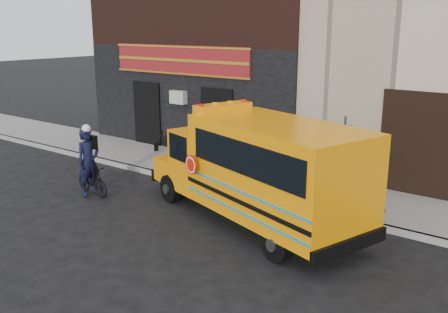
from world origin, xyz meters
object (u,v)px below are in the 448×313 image
(cyclist, at_px, (89,163))
(school_bus, at_px, (260,168))
(sign_pole, at_px, (342,163))
(bicycle, at_px, (92,180))

(cyclist, bearing_deg, school_bus, -73.68)
(school_bus, distance_m, sign_pole, 2.22)
(school_bus, xyz_separation_m, sign_pole, (1.44, 1.69, 0.01))
(cyclist, bearing_deg, sign_pole, -62.85)
(sign_pole, bearing_deg, bicycle, -158.24)
(school_bus, relative_size, sign_pole, 2.65)
(school_bus, relative_size, bicycle, 4.73)
(school_bus, distance_m, bicycle, 5.47)
(bicycle, distance_m, cyclist, 0.55)
(school_bus, height_order, bicycle, school_bus)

